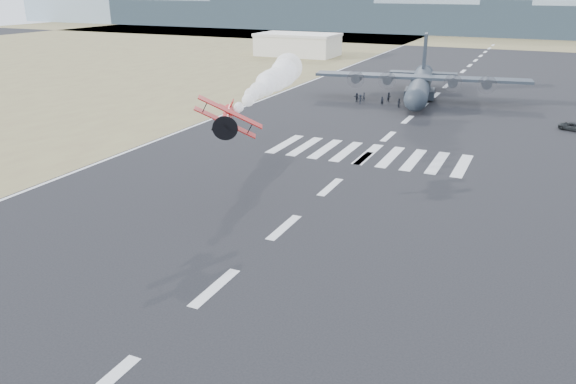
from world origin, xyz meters
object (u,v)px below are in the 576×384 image
Objects in this scene: crew_b at (389,97)px; aerobatic_biplane at (226,118)px; crew_d at (420,101)px; transport_aircraft at (420,84)px; crew_h at (399,103)px; support_vehicle at (574,127)px; crew_a at (364,97)px; crew_c at (360,99)px; crew_f at (357,97)px; hangar_left at (298,44)px; crew_g at (382,101)px; crew_e at (423,100)px.

aerobatic_biplane is at bearing -139.06° from crew_b.
crew_b is 6.00m from crew_d.
crew_h is at bearing -108.90° from transport_aircraft.
support_vehicle is 2.30× the size of crew_b.
transport_aircraft is 24.79× the size of crew_a.
crew_d is (10.34, 3.11, -0.05)m from crew_c.
crew_b is (1.13, 57.37, -7.85)m from aerobatic_biplane.
transport_aircraft reaches higher than crew_c.
crew_h is (7.28, 0.20, -0.11)m from crew_c.
crew_f is at bearing 80.67° from aerobatic_biplane.
aerobatic_biplane is 57.39m from crew_a.
aerobatic_biplane is 57.91m from crew_b.
support_vehicle is (26.87, -15.34, -2.37)m from transport_aircraft.
crew_b is at bearing 92.91° from support_vehicle.
aerobatic_biplane is at bearing -69.40° from hangar_left.
crew_c is (-35.75, 5.68, 0.30)m from support_vehicle.
crew_f is at bearing 119.11° from crew_g.
crew_a is 11.06m from crew_e.
crew_c is (0.30, -3.25, 0.09)m from crew_a.
crew_h is at bearing 72.75° from crew_e.
crew_d is (7.07, 56.57, -7.94)m from aerobatic_biplane.
support_vehicle is at bearing 28.81° from crew_f.
crew_f is 5.66m from crew_g.
crew_d is 1.02× the size of crew_e.
crew_f reaches higher than crew_a.
crew_e is at bearing 68.63° from aerobatic_biplane.
aerobatic_biplane reaches higher than crew_f.
transport_aircraft reaches higher than crew_f.
crew_b is 1.19× the size of crew_h.
support_vehicle is 2.58× the size of crew_g.
hangar_left reaches higher than support_vehicle.
aerobatic_biplane is 58.36m from support_vehicle.
crew_a is at bearing -56.26° from hangar_left.
crew_h is (-28.47, 5.89, 0.19)m from support_vehicle.
aerobatic_biplane reaches higher than crew_e.
aerobatic_biplane is 3.35× the size of crew_b.
transport_aircraft is at bearing 80.19° from support_vehicle.
crew_h reaches higher than support_vehicle.
crew_c is 1.06× the size of crew_f.
support_vehicle is at bearing 34.59° from crew_a.
support_vehicle is 2.68× the size of crew_a.
crew_h is (3.16, -0.08, -0.05)m from crew_g.
crew_a is 8.17m from crew_h.
crew_b is (45.32, -60.16, -2.47)m from hangar_left.
crew_g is (4.42, -2.97, 0.03)m from crew_a.
crew_e is 0.99× the size of crew_f.
aerobatic_biplane is at bearing -135.21° from crew_g.
aerobatic_biplane is 1.45× the size of support_vehicle.
crew_d reaches higher than crew_a.
aerobatic_biplane is 63.64m from transport_aircraft.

